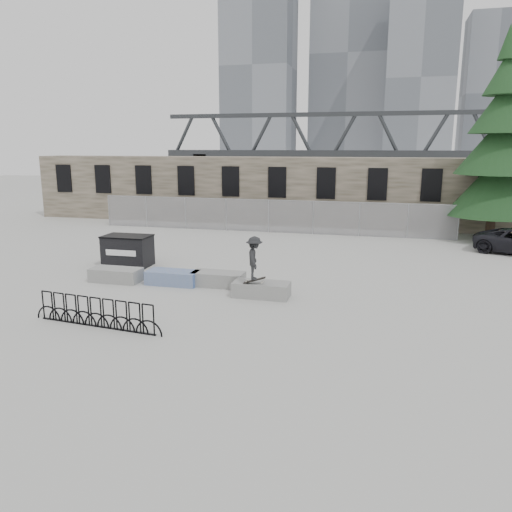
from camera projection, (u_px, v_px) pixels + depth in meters
The scene contains 13 objects.
ground at pixel (195, 286), 19.16m from camera, with size 120.00×120.00×0.00m, color #A5A5A0.
stone_wall at pixel (281, 191), 34.02m from camera, with size 36.00×2.58×4.50m.
chainlink_fence at pixel (269, 216), 30.75m from camera, with size 22.06×0.06×2.02m.
planter_far_left at pixel (116, 274), 19.69m from camera, with size 2.00×0.90×0.53m.
planter_center_left at pixel (173, 277), 19.30m from camera, with size 2.00×0.90×0.53m.
planter_center_right at pixel (218, 278), 19.09m from camera, with size 2.00×0.90×0.53m.
planter_offset at pixel (261, 289), 17.70m from camera, with size 2.00×0.90×0.53m.
dumpster at pixel (128, 250), 22.20m from camera, with size 2.10×1.29×1.37m.
bike_rack at pixel (96, 313), 14.71m from camera, with size 4.47×0.55×0.90m.
spruce_tree at pixel (498, 154), 27.42m from camera, with size 5.07×5.07×11.50m.
skyline_towers at pixel (352, 69), 103.58m from camera, with size 58.00×28.00×48.00m.
truss_bridge at pixel (410, 154), 67.83m from camera, with size 70.00×3.00×9.80m.
skateboarder at pixel (254, 258), 17.27m from camera, with size 0.80×1.10×1.68m.
Camera 1 is at (6.86, -17.29, 5.27)m, focal length 35.00 mm.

